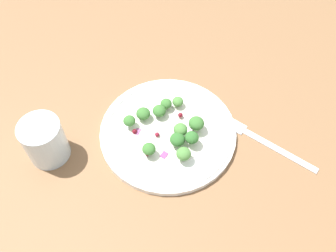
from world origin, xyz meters
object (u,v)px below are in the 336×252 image
object	(u,v)px
water_glass	(45,141)
broccoli_floret_0	(177,140)
broccoli_floret_2	(179,103)
plate	(168,131)
broccoli_floret_1	(129,121)
fork	(265,142)

from	to	relation	value
water_glass	broccoli_floret_0	bearing A→B (deg)	41.11
broccoli_floret_0	water_glass	xyz separation A→B (cm)	(-17.65, -15.40, 1.14)
water_glass	broccoli_floret_2	bearing A→B (deg)	61.08
plate	water_glass	xyz separation A→B (cm)	(-14.28, -16.89, 3.39)
broccoli_floret_1	broccoli_floret_2	bearing A→B (deg)	65.29
broccoli_floret_1	water_glass	world-z (taller)	water_glass
water_glass	fork	bearing A→B (deg)	41.97
broccoli_floret_0	broccoli_floret_1	bearing A→B (deg)	-166.28
broccoli_floret_0	plate	bearing A→B (deg)	156.20
broccoli_floret_2	fork	distance (cm)	17.99
fork	broccoli_floret_1	bearing A→B (deg)	-147.67
plate	water_glass	size ratio (longest dim) A/B	3.03
broccoli_floret_0	water_glass	bearing A→B (deg)	-138.89
broccoli_floret_1	broccoli_floret_0	bearing A→B (deg)	13.72
fork	water_glass	distance (cm)	40.28
water_glass	broccoli_floret_1	bearing A→B (deg)	58.21
broccoli_floret_1	fork	bearing A→B (deg)	32.33
broccoli_floret_0	fork	xyz separation A→B (cm)	(12.15, 11.40, -2.86)
plate	fork	size ratio (longest dim) A/B	1.38
plate	broccoli_floret_2	distance (cm)	6.25
broccoli_floret_1	fork	xyz separation A→B (cm)	(21.70, 13.73, -2.84)
broccoli_floret_0	fork	size ratio (longest dim) A/B	0.15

